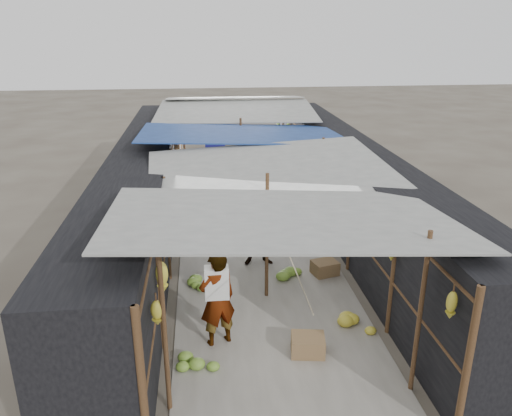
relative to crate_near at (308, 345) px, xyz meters
name	(u,v)px	position (x,y,z in m)	size (l,w,h in m)	color
ground	(293,398)	(-0.43, -1.03, -0.17)	(80.00, 80.00, 0.00)	#6B6356
aisle_slab	(249,230)	(-0.43, 5.47, -0.16)	(3.60, 16.00, 0.02)	#9E998E
stall_left	(144,194)	(-3.13, 5.47, 0.98)	(1.40, 15.00, 2.30)	black
stall_right	(349,186)	(2.27, 5.47, 0.98)	(1.40, 15.00, 2.30)	black
crate_near	(308,345)	(0.00, 0.00, 0.00)	(0.56, 0.44, 0.33)	olive
crate_mid	(325,268)	(0.97, 2.75, -0.01)	(0.53, 0.43, 0.32)	olive
crate_back	(207,182)	(-1.49, 9.57, -0.01)	(0.49, 0.40, 0.31)	olive
black_basin	(282,231)	(0.39, 5.10, -0.07)	(0.62, 0.62, 0.19)	black
vendor_elderly	(217,299)	(-1.47, 0.48, 0.70)	(0.63, 0.42, 1.73)	silver
shopper_blue	(263,230)	(-0.33, 3.43, 0.69)	(0.84, 0.65, 1.72)	#1E2C97
vendor_seated	(271,178)	(0.61, 8.73, 0.30)	(0.61, 0.35, 0.94)	#4D4943
market_canopy	(249,140)	(-0.41, 5.81, 2.24)	(5.62, 15.20, 2.77)	brown
hanging_bananas	(242,168)	(-0.59, 5.82, 1.49)	(3.96, 14.44, 0.84)	gold
floor_bananas	(251,285)	(-0.72, 2.22, -0.03)	(3.59, 6.53, 0.32)	olive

